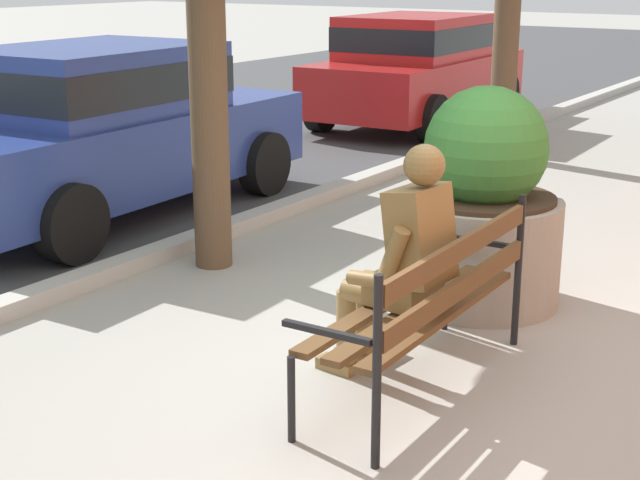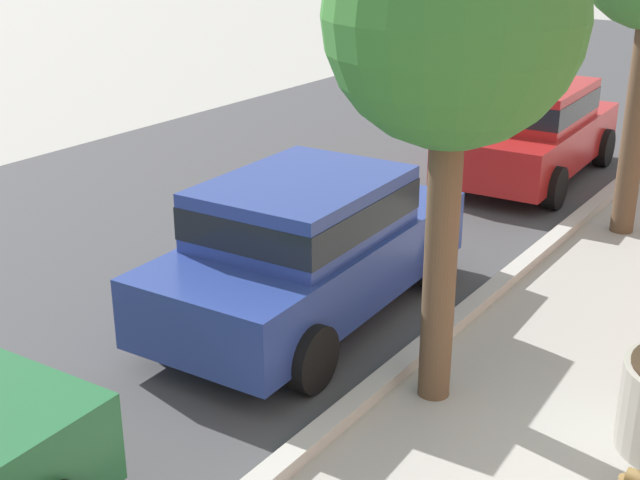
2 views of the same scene
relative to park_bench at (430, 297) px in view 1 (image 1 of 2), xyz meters
The scene contains 7 objects.
ground_plane 0.59m from the park_bench, ahead, with size 80.00×80.00×0.00m, color #9E9B93.
curb_stone 2.91m from the park_bench, 85.69° to the left, with size 60.00×0.20×0.12m, color #B2AFA8.
park_bench is the anchor object (origin of this frame).
bronze_statue_seated 0.25m from the park_bench, 83.67° to the left, with size 0.68×0.77×1.37m.
concrete_planter 1.53m from the park_bench, 13.83° to the left, with size 1.08×1.08×1.50m.
parked_car_blue 4.65m from the park_bench, 67.55° to the left, with size 4.17×2.06×1.56m.
parked_car_red 9.02m from the park_bench, 28.39° to the left, with size 4.17×2.06×1.56m.
Camera 1 is at (-4.51, -2.10, 2.26)m, focal length 53.00 mm.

